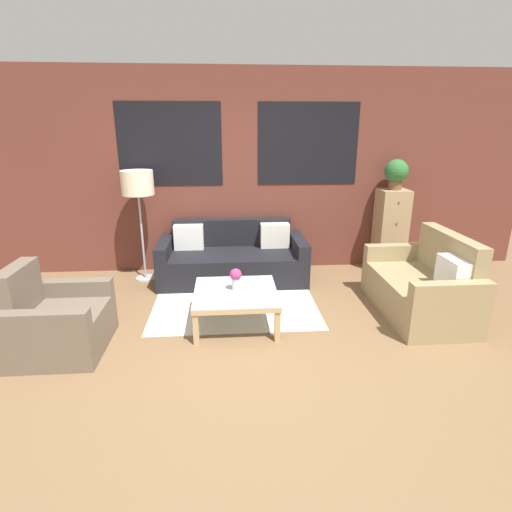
% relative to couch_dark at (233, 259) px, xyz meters
% --- Properties ---
extents(ground_plane, '(16.00, 16.00, 0.00)m').
position_rel_couch_dark_xyz_m(ground_plane, '(0.14, -1.95, -0.28)').
color(ground_plane, brown).
extents(wall_back_brick, '(8.40, 0.09, 2.80)m').
position_rel_couch_dark_xyz_m(wall_back_brick, '(0.14, 0.49, 1.13)').
color(wall_back_brick, brown).
rests_on(wall_back_brick, ground_plane).
extents(rug, '(1.93, 1.67, 0.00)m').
position_rel_couch_dark_xyz_m(rug, '(0.01, -0.75, -0.28)').
color(rug, silver).
rests_on(rug, ground_plane).
extents(couch_dark, '(1.98, 0.88, 0.78)m').
position_rel_couch_dark_xyz_m(couch_dark, '(0.00, 0.00, 0.00)').
color(couch_dark, black).
rests_on(couch_dark, ground_plane).
extents(settee_vintage, '(0.80, 1.42, 0.92)m').
position_rel_couch_dark_xyz_m(settee_vintage, '(2.11, -1.24, 0.03)').
color(settee_vintage, '#99845B').
rests_on(settee_vintage, ground_plane).
extents(armchair_corner, '(0.80, 0.87, 0.84)m').
position_rel_couch_dark_xyz_m(armchair_corner, '(-1.69, -1.74, -0.00)').
color(armchair_corner, '#6B5B4C').
rests_on(armchair_corner, ground_plane).
extents(coffee_table, '(0.87, 0.87, 0.38)m').
position_rel_couch_dark_xyz_m(coffee_table, '(0.01, -1.35, 0.05)').
color(coffee_table, silver).
rests_on(coffee_table, ground_plane).
extents(floor_lamp, '(0.42, 0.42, 1.49)m').
position_rel_couch_dark_xyz_m(floor_lamp, '(-1.22, 0.08, 1.01)').
color(floor_lamp, '#B2B2B7').
rests_on(floor_lamp, ground_plane).
extents(drawer_cabinet, '(0.40, 0.40, 1.19)m').
position_rel_couch_dark_xyz_m(drawer_cabinet, '(2.29, 0.22, 0.31)').
color(drawer_cabinet, tan).
rests_on(drawer_cabinet, ground_plane).
extents(potted_plant, '(0.32, 0.32, 0.42)m').
position_rel_couch_dark_xyz_m(potted_plant, '(2.29, 0.22, 1.14)').
color(potted_plant, brown).
rests_on(potted_plant, drawer_cabinet).
extents(flower_vase, '(0.13, 0.13, 0.23)m').
position_rel_couch_dark_xyz_m(flower_vase, '(0.01, -1.32, 0.24)').
color(flower_vase, silver).
rests_on(flower_vase, coffee_table).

